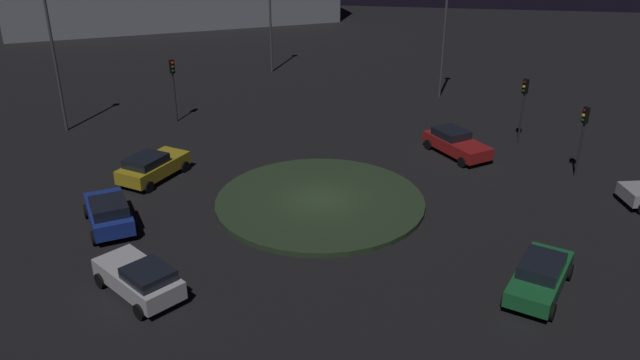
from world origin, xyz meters
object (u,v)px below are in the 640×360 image
(car_green, at_px, (540,276))
(traffic_light_northeast, at_px, (173,78))
(traffic_light_southeast, at_px, (524,98))
(streetlamp_northeast, at_px, (52,43))
(traffic_light_south, at_px, (583,128))
(car_blue, at_px, (109,212))
(streetlamp_east, at_px, (445,25))
(car_white, at_px, (140,278))
(car_yellow, at_px, (152,166))
(car_red, at_px, (456,143))

(car_green, distance_m, traffic_light_northeast, 27.73)
(traffic_light_southeast, bearing_deg, streetlamp_northeast, -38.67)
(car_green, bearing_deg, traffic_light_south, -175.53)
(car_blue, bearing_deg, traffic_light_northeast, -25.17)
(traffic_light_southeast, bearing_deg, streetlamp_east, -105.43)
(traffic_light_southeast, bearing_deg, car_green, 42.92)
(car_blue, xyz_separation_m, traffic_light_northeast, (15.00, 1.98, 2.24))
(car_white, xyz_separation_m, streetlamp_east, (28.37, -12.46, 4.69))
(car_yellow, relative_size, car_blue, 1.05)
(car_white, bearing_deg, traffic_light_southeast, -95.24)
(traffic_light_northeast, height_order, traffic_light_south, traffic_light_northeast)
(car_blue, height_order, traffic_light_southeast, traffic_light_southeast)
(car_white, height_order, traffic_light_southeast, traffic_light_southeast)
(car_white, height_order, traffic_light_northeast, traffic_light_northeast)
(streetlamp_east, bearing_deg, traffic_light_southeast, -153.19)
(car_white, bearing_deg, car_red, -91.62)
(car_green, height_order, traffic_light_southeast, traffic_light_southeast)
(car_yellow, xyz_separation_m, car_blue, (-5.62, -0.06, 0.04))
(traffic_light_south, bearing_deg, car_yellow, -12.31)
(car_green, distance_m, traffic_light_southeast, 16.96)
(car_white, relative_size, streetlamp_east, 0.52)
(car_white, height_order, car_red, car_white)
(streetlamp_east, bearing_deg, car_white, 156.29)
(traffic_light_northeast, bearing_deg, streetlamp_east, 68.62)
(car_white, xyz_separation_m, traffic_light_northeast, (20.04, 5.58, 2.29))
(car_green, bearing_deg, car_yellow, -90.58)
(car_white, relative_size, car_yellow, 0.96)
(traffic_light_northeast, distance_m, traffic_light_southeast, 22.71)
(car_green, xyz_separation_m, traffic_light_northeast, (17.63, 21.27, 2.29))
(traffic_light_south, xyz_separation_m, streetlamp_east, (14.06, 7.12, 2.57))
(traffic_light_northeast, bearing_deg, car_blue, -38.62)
(car_green, distance_m, traffic_light_south, 12.70)
(car_yellow, relative_size, traffic_light_southeast, 1.10)
(car_red, relative_size, traffic_light_southeast, 1.11)
(car_red, relative_size, traffic_light_south, 1.13)
(car_yellow, relative_size, traffic_light_south, 1.12)
(car_yellow, distance_m, car_red, 17.79)
(car_red, distance_m, streetlamp_northeast, 25.87)
(car_yellow, bearing_deg, traffic_light_south, -61.96)
(car_white, relative_size, traffic_light_northeast, 1.01)
(car_yellow, relative_size, traffic_light_northeast, 1.06)
(streetlamp_northeast, bearing_deg, car_green, -118.10)
(streetlamp_east, bearing_deg, car_yellow, 137.71)
(traffic_light_northeast, bearing_deg, traffic_light_southeast, 41.63)
(car_blue, height_order, streetlamp_northeast, streetlamp_northeast)
(car_blue, distance_m, streetlamp_northeast, 15.85)
(traffic_light_southeast, height_order, streetlamp_northeast, streetlamp_northeast)
(car_white, xyz_separation_m, traffic_light_south, (14.31, -19.57, 2.13))
(car_white, distance_m, streetlamp_east, 31.34)
(traffic_light_northeast, height_order, traffic_light_southeast, traffic_light_northeast)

